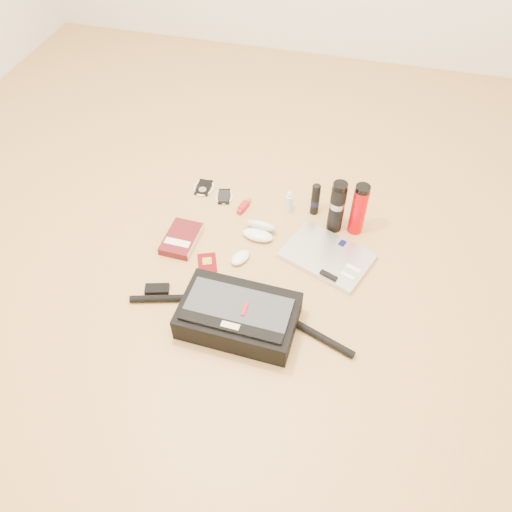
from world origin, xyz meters
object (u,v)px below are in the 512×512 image
messenger_bag (238,315)px  thermos_black (337,207)px  laptop (327,256)px  book (182,239)px  thermos_red (359,209)px

messenger_bag → thermos_black: thermos_black is taller
laptop → thermos_black: bearing=111.2°
laptop → thermos_black: size_ratio=1.62×
book → thermos_black: 0.71m
laptop → thermos_black: 0.23m
laptop → thermos_red: bearing=86.1°
thermos_black → messenger_bag: bearing=-114.5°
laptop → thermos_red: (0.09, 0.20, 0.12)m
messenger_bag → book: bearing=137.5°
laptop → thermos_red: 0.25m
thermos_black → thermos_red: bearing=6.8°
thermos_red → laptop: bearing=-114.9°
messenger_bag → laptop: size_ratio=2.14×
book → thermos_red: bearing=21.8°
thermos_black → laptop: bearing=-89.7°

